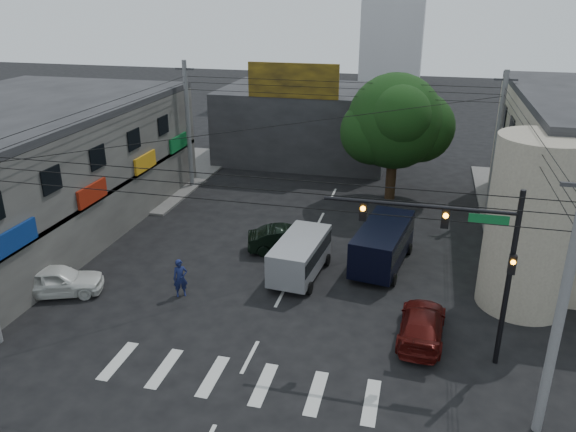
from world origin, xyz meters
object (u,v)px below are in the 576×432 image
at_px(street_tree, 395,122).
at_px(traffic_gantry, 465,247).
at_px(silver_minivan, 300,258).
at_px(traffic_officer, 180,278).
at_px(dark_sedan, 287,239).
at_px(utility_pole_far_left, 188,126).
at_px(white_compact, 56,280).
at_px(navy_van, 383,246).
at_px(utility_pole_far_right, 497,144).
at_px(utility_pole_near_right, 561,310).
at_px(maroon_sedan, 422,324).

bearing_deg(street_tree, traffic_gantry, -78.01).
distance_m(silver_minivan, traffic_officer, 6.07).
bearing_deg(dark_sedan, utility_pole_far_left, 29.20).
height_order(white_compact, silver_minivan, silver_minivan).
distance_m(utility_pole_far_left, navy_van, 18.04).
distance_m(utility_pole_far_right, white_compact, 26.94).
bearing_deg(traffic_officer, street_tree, 29.91).
bearing_deg(traffic_gantry, utility_pole_far_right, 81.06).
xyz_separation_m(utility_pole_near_right, utility_pole_far_left, (-21.00, 20.50, 0.00)).
distance_m(street_tree, traffic_officer, 18.85).
bearing_deg(traffic_officer, dark_sedan, 26.59).
distance_m(utility_pole_far_left, dark_sedan, 13.74).
relative_size(traffic_gantry, utility_pole_far_right, 0.78).
distance_m(utility_pole_near_right, white_compact, 21.74).
height_order(utility_pole_near_right, maroon_sedan, utility_pole_near_right).
distance_m(silver_minivan, navy_van, 4.53).
relative_size(utility_pole_far_left, white_compact, 1.97).
relative_size(dark_sedan, traffic_officer, 2.43).
bearing_deg(silver_minivan, utility_pole_near_right, -125.61).
bearing_deg(traffic_gantry, street_tree, 101.99).
distance_m(dark_sedan, white_compact, 12.03).
xyz_separation_m(street_tree, traffic_officer, (-8.66, -16.12, -4.53)).
relative_size(utility_pole_near_right, utility_pole_far_right, 1.00).
bearing_deg(utility_pole_far_left, traffic_officer, -68.88).
bearing_deg(silver_minivan, white_compact, 118.08).
xyz_separation_m(utility_pole_far_right, maroon_sedan, (-3.90, -15.96, -3.95)).
xyz_separation_m(traffic_gantry, maroon_sedan, (-1.23, 1.04, -4.18)).
xyz_separation_m(traffic_gantry, traffic_officer, (-12.48, 1.88, -3.89)).
distance_m(traffic_gantry, dark_sedan, 12.51).
distance_m(utility_pole_far_right, dark_sedan, 15.14).
bearing_deg(utility_pole_far_left, navy_van, -32.84).
distance_m(maroon_sedan, silver_minivan, 7.46).
relative_size(utility_pole_near_right, dark_sedan, 2.01).
bearing_deg(white_compact, dark_sedan, -73.88).
relative_size(white_compact, maroon_sedan, 1.02).
xyz_separation_m(traffic_gantry, utility_pole_near_right, (2.68, -3.50, -0.23)).
relative_size(silver_minivan, navy_van, 0.83).
bearing_deg(utility_pole_far_right, white_compact, -141.97).
bearing_deg(traffic_gantry, white_compact, 178.19).
height_order(utility_pole_near_right, utility_pole_far_right, same).
bearing_deg(white_compact, traffic_officer, -98.83).
bearing_deg(maroon_sedan, dark_sedan, -39.22).
distance_m(traffic_gantry, navy_van, 8.96).
height_order(navy_van, traffic_officer, navy_van).
bearing_deg(navy_van, silver_minivan, 127.97).
xyz_separation_m(utility_pole_near_right, maroon_sedan, (-3.90, 4.54, -3.95)).
distance_m(dark_sedan, silver_minivan, 3.06).
relative_size(utility_pole_far_right, white_compact, 1.97).
relative_size(maroon_sedan, navy_van, 0.77).
bearing_deg(navy_van, traffic_gantry, -146.18).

